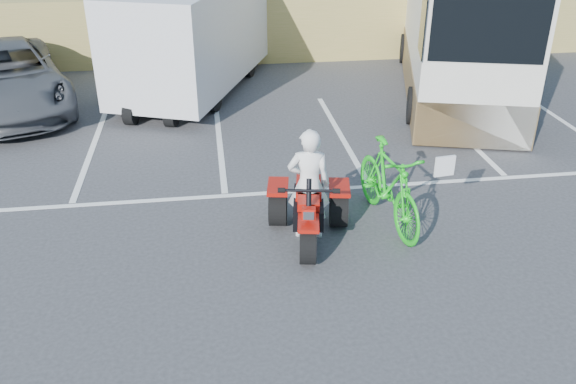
{
  "coord_description": "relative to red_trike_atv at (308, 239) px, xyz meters",
  "views": [
    {
      "loc": [
        -0.22,
        -7.42,
        5.14
      ],
      "look_at": [
        0.88,
        0.49,
        1.0
      ],
      "focal_mm": 38.0,
      "sensor_mm": 36.0,
      "label": 1
    }
  ],
  "objects": [
    {
      "name": "ground",
      "position": [
        -1.24,
        -0.72,
        0.0
      ],
      "size": [
        100.0,
        100.0,
        0.0
      ],
      "primitive_type": "plane",
      "color": "#353537",
      "rests_on": "ground"
    },
    {
      "name": "parking_stripes",
      "position": [
        -0.37,
        3.34,
        0.0
      ],
      "size": [
        28.0,
        5.16,
        0.01
      ],
      "color": "white",
      "rests_on": "ground"
    },
    {
      "name": "red_trike_atv",
      "position": [
        0.0,
        0.0,
        0.0
      ],
      "size": [
        1.61,
        1.97,
        1.15
      ],
      "primitive_type": null,
      "rotation": [
        0.0,
        0.0,
        -0.17
      ],
      "color": "#9F1109",
      "rests_on": "ground"
    },
    {
      "name": "rider",
      "position": [
        0.03,
        0.15,
        0.91
      ],
      "size": [
        0.73,
        0.54,
        1.82
      ],
      "primitive_type": "imported",
      "rotation": [
        0.0,
        0.0,
        2.97
      ],
      "color": "white",
      "rests_on": "ground"
    },
    {
      "name": "green_dirt_bike",
      "position": [
        1.38,
        0.37,
        0.69
      ],
      "size": [
        0.97,
        2.37,
        1.38
      ],
      "primitive_type": "imported",
      "rotation": [
        0.0,
        0.0,
        0.14
      ],
      "color": "#14BF19",
      "rests_on": "ground"
    },
    {
      "name": "grey_pickup",
      "position": [
        -6.29,
        7.13,
        0.79
      ],
      "size": [
        4.38,
        6.23,
        1.58
      ],
      "primitive_type": "imported",
      "rotation": [
        0.0,
        0.0,
        0.34
      ],
      "color": "#474A4F",
      "rests_on": "ground"
    },
    {
      "name": "cargo_trailer",
      "position": [
        -1.69,
        8.01,
        1.53
      ],
      "size": [
        4.44,
        6.51,
        2.82
      ],
      "rotation": [
        0.0,
        0.0,
        -0.37
      ],
      "color": "silver",
      "rests_on": "ground"
    },
    {
      "name": "rv_motorhome",
      "position": [
        5.31,
        7.69,
        1.51
      ],
      "size": [
        4.97,
        9.97,
        3.48
      ],
      "rotation": [
        0.0,
        0.0,
        -0.27
      ],
      "color": "silver",
      "rests_on": "ground"
    },
    {
      "name": "quad_atv_blue",
      "position": [
        -3.41,
        6.96,
        0.0
      ],
      "size": [
        1.45,
        1.64,
        0.88
      ],
      "primitive_type": null,
      "rotation": [
        0.0,
        0.0,
        0.4
      ],
      "color": "navy",
      "rests_on": "ground"
    },
    {
      "name": "quad_atv_green",
      "position": [
        -2.61,
        5.97,
        0.0
      ],
      "size": [
        1.58,
        1.87,
        1.05
      ],
      "primitive_type": null,
      "rotation": [
        0.0,
        0.0,
        -0.27
      ],
      "color": "#135613",
      "rests_on": "ground"
    }
  ]
}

